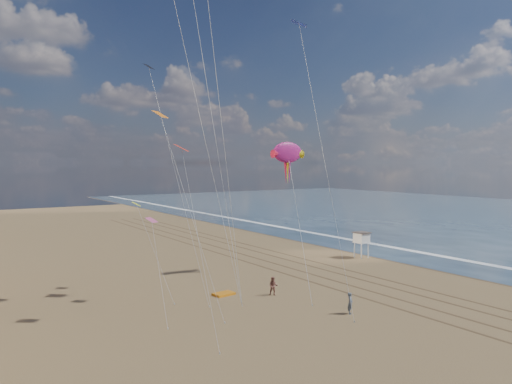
# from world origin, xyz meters

# --- Properties ---
(ground) EXTENTS (260.00, 260.00, 0.00)m
(ground) POSITION_xyz_m (0.00, 0.00, 0.00)
(ground) COLOR brown
(ground) RESTS_ON ground
(wet_sand) EXTENTS (260.00, 260.00, 0.00)m
(wet_sand) POSITION_xyz_m (19.00, 40.00, 0.00)
(wet_sand) COLOR #42301E
(wet_sand) RESTS_ON ground
(foam) EXTENTS (260.00, 260.00, 0.00)m
(foam) POSITION_xyz_m (23.20, 40.00, 0.00)
(foam) COLOR white
(foam) RESTS_ON ground
(tracks) EXTENTS (7.68, 120.00, 0.01)m
(tracks) POSITION_xyz_m (2.55, 30.00, 0.01)
(tracks) COLOR brown
(tracks) RESTS_ON ground
(lifeguard_stand) EXTENTS (1.92, 1.92, 3.47)m
(lifeguard_stand) POSITION_xyz_m (13.23, 27.22, 2.68)
(lifeguard_stand) COLOR white
(lifeguard_stand) RESTS_ON ground
(grounded_kite) EXTENTS (2.13, 1.49, 0.23)m
(grounded_kite) POSITION_xyz_m (-11.70, 20.93, 0.11)
(grounded_kite) COLOR orange
(grounded_kite) RESTS_ON ground
(show_kite) EXTENTS (5.32, 6.55, 18.88)m
(show_kite) POSITION_xyz_m (-0.60, 25.47, 13.91)
(show_kite) COLOR #B21B75
(show_kite) RESTS_ON ground
(kite_flyer_a) EXTENTS (0.78, 0.78, 1.83)m
(kite_flyer_a) POSITION_xyz_m (-5.78, 9.80, 0.91)
(kite_flyer_a) COLOR slate
(kite_flyer_a) RESTS_ON ground
(kite_flyer_b) EXTENTS (1.12, 1.08, 1.82)m
(kite_flyer_b) POSITION_xyz_m (-7.79, 18.16, 0.91)
(kite_flyer_b) COLOR #915649
(kite_flyer_b) RESTS_ON ground
(small_kites) EXTENTS (14.23, 14.09, 18.56)m
(small_kites) POSITION_xyz_m (-14.67, 21.11, 17.56)
(small_kites) COLOR #CA4E84
(small_kites) RESTS_ON ground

